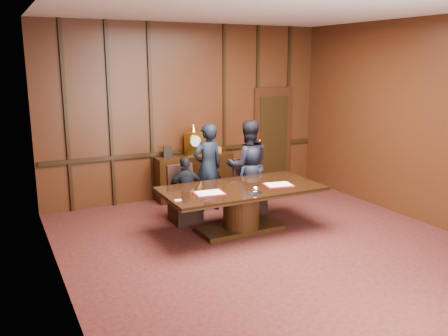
% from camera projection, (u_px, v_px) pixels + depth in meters
% --- Properties ---
extents(room, '(7.00, 7.04, 3.50)m').
position_uv_depth(room, '(283.00, 136.00, 6.73)').
color(room, black).
rests_on(room, ground).
extents(sideboard, '(1.60, 0.45, 1.54)m').
position_uv_depth(sideboard, '(194.00, 175.00, 9.70)').
color(sideboard, black).
rests_on(sideboard, ground).
extents(conference_table, '(2.62, 1.32, 0.76)m').
position_uv_depth(conference_table, '(241.00, 202.00, 7.78)').
color(conference_table, black).
rests_on(conference_table, ground).
extents(folder_left, '(0.49, 0.38, 0.02)m').
position_uv_depth(folder_left, '(209.00, 193.00, 7.35)').
color(folder_left, maroon).
rests_on(folder_left, conference_table).
extents(folder_right, '(0.51, 0.41, 0.02)m').
position_uv_depth(folder_right, '(278.00, 185.00, 7.84)').
color(folder_right, maroon).
rests_on(folder_right, conference_table).
extents(inkstand, '(0.20, 0.14, 0.12)m').
position_uv_depth(inkstand, '(255.00, 190.00, 7.32)').
color(inkstand, white).
rests_on(inkstand, conference_table).
extents(notepad, '(0.11, 0.09, 0.01)m').
position_uv_depth(notepad, '(178.00, 200.00, 6.97)').
color(notepad, '#D3C267').
rests_on(notepad, conference_table).
extents(chair_left, '(0.50, 0.50, 0.99)m').
position_uv_depth(chair_left, '(185.00, 205.00, 8.31)').
color(chair_left, black).
rests_on(chair_left, ground).
extents(chair_right, '(0.51, 0.51, 0.99)m').
position_uv_depth(chair_right, '(249.00, 196.00, 8.88)').
color(chair_right, black).
rests_on(chair_right, ground).
extents(signatory_left, '(0.70, 0.33, 1.17)m').
position_uv_depth(signatory_left, '(186.00, 190.00, 8.18)').
color(signatory_left, black).
rests_on(signatory_left, ground).
extents(signatory_right, '(0.64, 0.44, 1.25)m').
position_uv_depth(signatory_right, '(251.00, 180.00, 8.74)').
color(signatory_right, black).
rests_on(signatory_right, ground).
extents(witness_left, '(0.64, 0.45, 1.66)m').
position_uv_depth(witness_left, '(208.00, 168.00, 8.81)').
color(witness_left, black).
rests_on(witness_left, ground).
extents(witness_right, '(0.97, 0.84, 1.71)m').
position_uv_depth(witness_right, '(248.00, 166.00, 8.86)').
color(witness_right, black).
rests_on(witness_right, ground).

